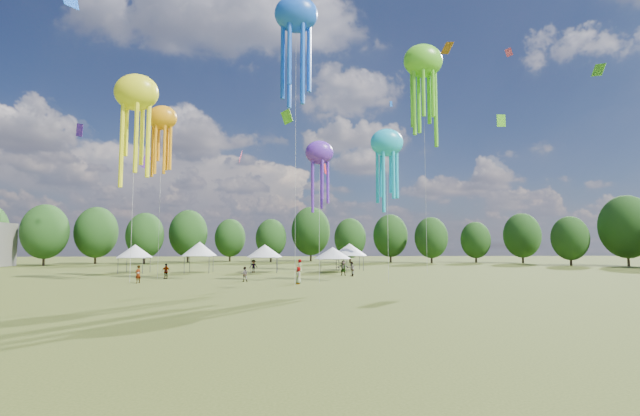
{
  "coord_description": "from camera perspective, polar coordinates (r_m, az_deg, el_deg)",
  "views": [
    {
      "loc": [
        -0.38,
        -10.72,
        3.82
      ],
      "look_at": [
        1.39,
        15.0,
        6.0
      ],
      "focal_mm": 25.03,
      "sensor_mm": 36.0,
      "label": 1
    }
  ],
  "objects": [
    {
      "name": "ground",
      "position": [
        11.39,
        -1.97,
        -24.43
      ],
      "size": [
        300.0,
        300.0,
        0.0
      ],
      "primitive_type": "plane",
      "color": "#384416",
      "rests_on": "ground"
    },
    {
      "name": "spectator_near",
      "position": [
        48.45,
        -9.64,
        -8.36
      ],
      "size": [
        0.81,
        0.65,
        1.57
      ],
      "primitive_type": "imported",
      "rotation": [
        0.0,
        0.0,
        3.22
      ],
      "color": "gray",
      "rests_on": "ground"
    },
    {
      "name": "spectators_far",
      "position": [
        57.02,
        -4.17,
        -7.74
      ],
      "size": [
        23.91,
        20.45,
        1.93
      ],
      "color": "gray",
      "rests_on": "ground"
    },
    {
      "name": "festival_tents",
      "position": [
        65.47,
        -7.22,
        -5.43
      ],
      "size": [
        36.13,
        11.37,
        4.38
      ],
      "color": "#47474C",
      "rests_on": "ground"
    },
    {
      "name": "show_kites",
      "position": [
        55.0,
        -0.45,
        14.28
      ],
      "size": [
        40.52,
        20.0,
        32.37
      ],
      "color": "orange",
      "rests_on": "ground"
    },
    {
      "name": "small_kites",
      "position": [
        56.93,
        -5.44,
        20.5
      ],
      "size": [
        70.43,
        52.07,
        45.12
      ],
      "color": "orange",
      "rests_on": "ground"
    },
    {
      "name": "treeline",
      "position": [
        73.37,
        -6.66,
        -2.67
      ],
      "size": [
        201.57,
        95.24,
        13.43
      ],
      "color": "#38281C",
      "rests_on": "ground"
    }
  ]
}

